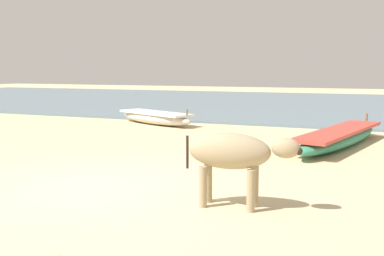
% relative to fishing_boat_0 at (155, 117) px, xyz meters
% --- Properties ---
extents(ground, '(80.00, 80.00, 0.00)m').
position_rel_fishing_boat_0_xyz_m(ground, '(2.86, -7.66, -0.22)').
color(ground, '#CCB789').
extents(sea_water, '(60.00, 20.00, 0.08)m').
position_rel_fishing_boat_0_xyz_m(sea_water, '(2.86, 10.80, -0.18)').
color(sea_water, slate).
rests_on(sea_water, ground).
extents(fishing_boat_0, '(3.40, 2.13, 0.60)m').
position_rel_fishing_boat_0_xyz_m(fishing_boat_0, '(0.00, 0.00, 0.00)').
color(fishing_boat_0, beige).
rests_on(fishing_boat_0, ground).
extents(fishing_boat_3, '(1.88, 4.98, 0.59)m').
position_rel_fishing_boat_0_xyz_m(fishing_boat_3, '(6.01, -2.16, -0.00)').
color(fishing_boat_3, '#338C66').
rests_on(fishing_boat_3, ground).
extents(cow_second_adult_dun, '(1.52, 0.51, 0.98)m').
position_rel_fishing_boat_0_xyz_m(cow_second_adult_dun, '(5.13, -7.66, 0.48)').
color(cow_second_adult_dun, tan).
rests_on(cow_second_adult_dun, ground).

